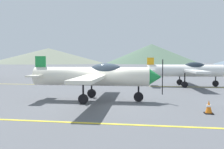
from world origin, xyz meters
TOP-DOWN VIEW (x-y plane):
  - ground_plane at (0.00, 0.00)m, footprint 400.00×400.00m
  - apron_line_near at (0.00, -3.86)m, footprint 80.00×0.16m
  - apron_line_far at (0.00, 8.76)m, footprint 80.00×0.16m
  - airplane_near at (-0.27, 0.81)m, footprint 7.42×8.55m
  - airplane_mid at (6.25, 9.24)m, footprint 7.45×8.58m
  - traffic_cone_front at (5.28, -1.60)m, footprint 0.36×0.36m
  - hill_left at (-67.59, 147.76)m, footprint 82.52×82.52m
  - hill_centerleft at (6.49, 155.95)m, footprint 66.80×66.80m

SIDE VIEW (x-z plane):
  - ground_plane at x=0.00m, z-range 0.00..0.00m
  - apron_line_near at x=0.00m, z-range 0.00..0.01m
  - apron_line_far at x=0.00m, z-range 0.00..0.01m
  - traffic_cone_front at x=5.28m, z-range -0.01..0.58m
  - airplane_near at x=-0.27m, z-range 0.16..2.73m
  - airplane_mid at x=6.25m, z-range 0.16..2.73m
  - hill_left at x=-67.59m, z-range 0.00..11.12m
  - hill_centerleft at x=6.49m, z-range 0.00..13.98m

